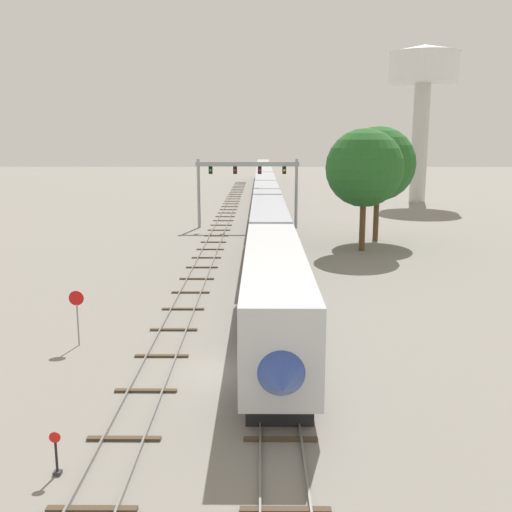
{
  "coord_description": "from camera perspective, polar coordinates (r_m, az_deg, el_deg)",
  "views": [
    {
      "loc": [
        1.28,
        -24.89,
        10.37
      ],
      "look_at": [
        1.0,
        12.0,
        3.0
      ],
      "focal_mm": 41.2,
      "sensor_mm": 36.0,
      "label": 1
    }
  ],
  "objects": [
    {
      "name": "ground_plane",
      "position": [
        26.99,
        -2.36,
        -11.3
      ],
      "size": [
        400.0,
        400.0,
        0.0
      ],
      "primitive_type": "plane",
      "color": "gray"
    },
    {
      "name": "passenger_train",
      "position": [
        92.41,
        0.88,
        6.48
      ],
      "size": [
        3.04,
        146.86,
        4.8
      ],
      "color": "silver",
      "rests_on": "ground"
    },
    {
      "name": "switch_stand",
      "position": [
        20.42,
        -18.8,
        -18.19
      ],
      "size": [
        0.36,
        0.24,
        1.46
      ],
      "color": "black",
      "rests_on": "ground"
    },
    {
      "name": "trackside_tree_mid",
      "position": [
        55.62,
        10.49,
        8.39
      ],
      "size": [
        7.21,
        7.21,
        11.36
      ],
      "color": "brown",
      "rests_on": "ground"
    },
    {
      "name": "trackside_tree_left",
      "position": [
        61.51,
        11.78,
        8.73
      ],
      "size": [
        7.54,
        7.54,
        11.66
      ],
      "color": "brown",
      "rests_on": "ground"
    },
    {
      "name": "water_tower",
      "position": [
        102.51,
        15.94,
        16.43
      ],
      "size": [
        11.17,
        11.17,
        25.16
      ],
      "color": "beige",
      "rests_on": "ground"
    },
    {
      "name": "track_near",
      "position": [
        65.88,
        -3.74,
        2.28
      ],
      "size": [
        2.6,
        160.0,
        0.16
      ],
      "color": "slate",
      "rests_on": "ground"
    },
    {
      "name": "track_main",
      "position": [
        85.51,
        0.91,
        4.38
      ],
      "size": [
        2.6,
        200.0,
        0.16
      ],
      "color": "slate",
      "rests_on": "ground"
    },
    {
      "name": "stop_sign",
      "position": [
        31.14,
        -16.99,
        -5.04
      ],
      "size": [
        0.76,
        0.08,
        2.88
      ],
      "color": "gray",
      "rests_on": "ground"
    },
    {
      "name": "signal_gantry",
      "position": [
        69.34,
        -0.84,
        7.62
      ],
      "size": [
        12.1,
        0.49,
        8.1
      ],
      "color": "#999BA0",
      "rests_on": "ground"
    }
  ]
}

